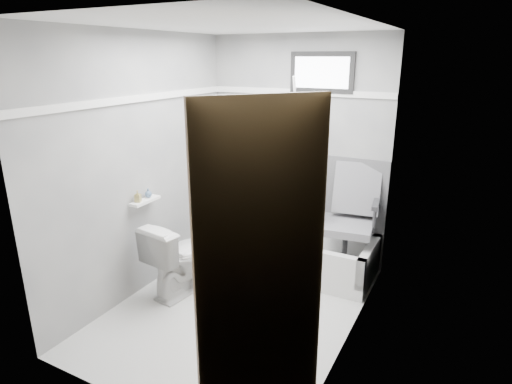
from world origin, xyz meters
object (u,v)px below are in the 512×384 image
Objects in this scene: bathtub at (301,252)px; door at (279,311)px; office_chair at (346,219)px; soap_bottle_a at (138,196)px; toilet at (182,257)px; soap_bottle_b at (148,193)px.

bathtub is 0.75× the size of door.
office_chair is 9.24× the size of soap_bottle_a.
toilet is (-1.30, -0.97, -0.28)m from office_chair.
toilet is at bearing 6.29° from soap_bottle_b.
toilet is at bearing -132.75° from bathtub.
door reaches higher than soap_bottle_a.
toilet is 0.37× the size of door.
door is at bearing -90.42° from office_chair.
door is 2.29m from soap_bottle_b.
toilet is 6.48× the size of soap_bottle_a.
door is (0.30, -2.26, 0.36)m from office_chair.
bathtub is 2.46m from door.
soap_bottle_b is at bearing 146.83° from door.
soap_bottle_b is (-0.32, -0.04, 0.60)m from toilet.
soap_bottle_b reaches higher than toilet.
soap_bottle_a reaches higher than soap_bottle_b.
soap_bottle_a is at bearing 36.90° from toilet.
toilet is 0.68m from soap_bottle_b.
soap_bottle_b is (-1.62, -1.00, 0.32)m from office_chair.
soap_bottle_b is at bearing -140.78° from bathtub.
bathtub is at bearing -124.56° from toilet.
bathtub is 0.62m from office_chair.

